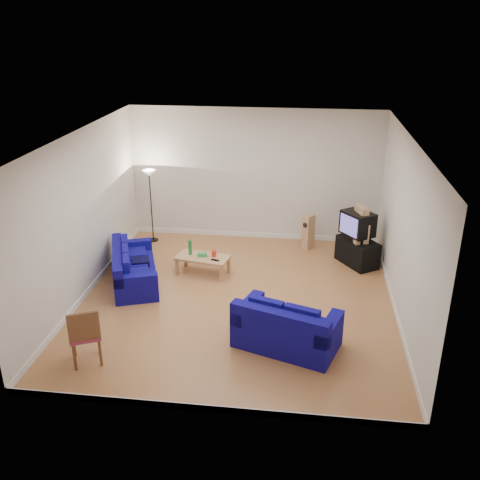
# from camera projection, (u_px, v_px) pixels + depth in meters

# --- Properties ---
(room) EXTENTS (6.01, 6.51, 3.21)m
(room) POSITION_uv_depth(u_px,v_px,m) (237.00, 226.00, 9.86)
(room) COLOR brown
(room) RESTS_ON ground
(sofa_three_seat) EXTENTS (1.44, 2.10, 0.75)m
(sofa_three_seat) POSITION_uv_depth(u_px,v_px,m) (132.00, 270.00, 11.03)
(sofa_three_seat) COLOR #070254
(sofa_three_seat) RESTS_ON ground
(sofa_loveseat) EXTENTS (1.88, 1.42, 0.83)m
(sofa_loveseat) POSITION_uv_depth(u_px,v_px,m) (286.00, 331.00, 8.84)
(sofa_loveseat) COLOR #070254
(sofa_loveseat) RESTS_ON ground
(coffee_table) EXTENTS (1.20, 0.76, 0.40)m
(coffee_table) POSITION_uv_depth(u_px,v_px,m) (203.00, 259.00, 11.38)
(coffee_table) COLOR tan
(coffee_table) RESTS_ON ground
(bottle) EXTENTS (0.10, 0.10, 0.33)m
(bottle) POSITION_uv_depth(u_px,v_px,m) (190.00, 247.00, 11.41)
(bottle) COLOR #197233
(bottle) RESTS_ON coffee_table
(tissue_box) EXTENTS (0.21, 0.12, 0.08)m
(tissue_box) POSITION_uv_depth(u_px,v_px,m) (202.00, 255.00, 11.36)
(tissue_box) COLOR green
(tissue_box) RESTS_ON coffee_table
(red_canister) EXTENTS (0.11, 0.11, 0.14)m
(red_canister) POSITION_uv_depth(u_px,v_px,m) (214.00, 253.00, 11.34)
(red_canister) COLOR red
(red_canister) RESTS_ON coffee_table
(remote) EXTENTS (0.18, 0.10, 0.02)m
(remote) POSITION_uv_depth(u_px,v_px,m) (215.00, 260.00, 11.17)
(remote) COLOR black
(remote) RESTS_ON coffee_table
(tv_stand) EXTENTS (0.97, 1.09, 0.58)m
(tv_stand) POSITION_uv_depth(u_px,v_px,m) (357.00, 252.00, 11.86)
(tv_stand) COLOR black
(tv_stand) RESTS_ON ground
(av_receiver) EXTENTS (0.60, 0.58, 0.11)m
(av_receiver) POSITION_uv_depth(u_px,v_px,m) (357.00, 238.00, 11.72)
(av_receiver) COLOR black
(av_receiver) RESTS_ON tv_stand
(television) EXTENTS (0.80, 0.83, 0.52)m
(television) POSITION_uv_depth(u_px,v_px,m) (358.00, 223.00, 11.64)
(television) COLOR black
(television) RESTS_ON av_receiver
(centre_speaker) EXTENTS (0.29, 0.44, 0.14)m
(centre_speaker) POSITION_uv_depth(u_px,v_px,m) (362.00, 210.00, 11.47)
(centre_speaker) COLOR tan
(centre_speaker) RESTS_ON television
(speaker_left) EXTENTS (0.31, 0.32, 0.84)m
(speaker_left) POSITION_uv_depth(u_px,v_px,m) (308.00, 232.00, 12.61)
(speaker_left) COLOR tan
(speaker_left) RESTS_ON ground
(speaker_right) EXTENTS (0.36, 0.32, 1.02)m
(speaker_right) POSITION_uv_depth(u_px,v_px,m) (360.00, 246.00, 11.63)
(speaker_right) COLOR tan
(speaker_right) RESTS_ON ground
(floor_lamp) EXTENTS (0.31, 0.31, 1.79)m
(floor_lamp) POSITION_uv_depth(u_px,v_px,m) (150.00, 183.00, 12.64)
(floor_lamp) COLOR black
(floor_lamp) RESTS_ON ground
(dining_chair) EXTENTS (0.63, 0.63, 1.00)m
(dining_chair) POSITION_uv_depth(u_px,v_px,m) (85.00, 333.00, 8.34)
(dining_chair) COLOR brown
(dining_chair) RESTS_ON ground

